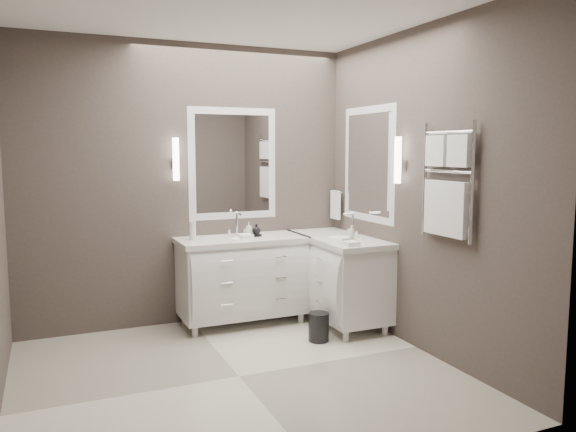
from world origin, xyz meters
name	(u,v)px	position (x,y,z in m)	size (l,w,h in m)	color
floor	(239,377)	(0.00, 0.00, -0.01)	(3.20, 3.00, 0.01)	silver
ceiling	(235,2)	(0.00, 0.00, 2.71)	(3.20, 3.00, 0.01)	white
wall_back	(188,185)	(0.00, 1.50, 1.35)	(3.20, 0.01, 2.70)	#433A35
wall_front	(336,221)	(0.00, -1.50, 1.35)	(3.20, 0.01, 2.70)	#433A35
wall_right	(420,191)	(1.60, 0.00, 1.35)	(0.01, 3.00, 2.70)	#433A35
vanity_back	(243,274)	(0.45, 1.23, 0.49)	(1.24, 0.59, 0.97)	white
vanity_right	(338,273)	(1.33, 0.90, 0.49)	(0.59, 1.24, 0.97)	white
mirror_back	(233,164)	(0.45, 1.49, 1.55)	(0.90, 0.02, 1.10)	white
mirror_right	(368,164)	(1.59, 0.80, 1.55)	(0.02, 0.90, 1.10)	white
sconce_back	(176,160)	(-0.13, 1.43, 1.59)	(0.06, 0.06, 0.40)	white
sconce_right	(398,161)	(1.53, 0.22, 1.59)	(0.06, 0.06, 0.40)	white
towel_bar_corner	(335,204)	(1.54, 1.36, 1.12)	(0.03, 0.22, 0.30)	white
towel_ladder	(447,189)	(1.55, -0.40, 1.39)	(0.06, 0.58, 0.90)	white
waste_bin	(319,327)	(0.90, 0.47, 0.13)	(0.18, 0.18, 0.26)	black
amenity_tray_back	(253,235)	(0.56, 1.24, 0.86)	(0.14, 0.11, 0.02)	black
amenity_tray_right	(351,242)	(1.24, 0.51, 0.86)	(0.11, 0.15, 0.02)	black
water_bottle	(193,231)	(-0.03, 1.25, 0.94)	(0.06, 0.06, 0.18)	silver
soap_bottle_a	(249,228)	(0.53, 1.26, 0.93)	(0.05, 0.05, 0.12)	white
soap_bottle_b	(256,229)	(0.59, 1.21, 0.92)	(0.08, 0.08, 0.10)	black
soap_bottle_c	(351,233)	(1.24, 0.51, 0.94)	(0.05, 0.05, 0.14)	white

